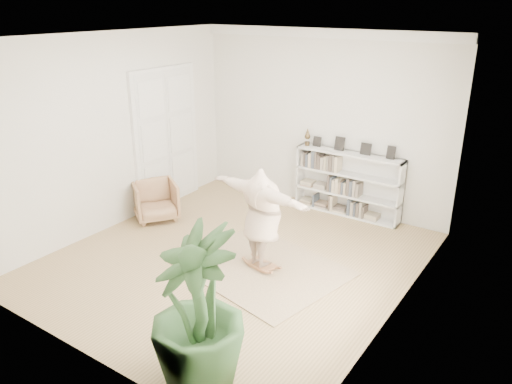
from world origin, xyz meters
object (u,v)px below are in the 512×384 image
bookshelf (348,184)px  person (262,216)px  armchair (156,201)px  rocker_board (262,265)px  houseplant (197,310)px

bookshelf → person: person is taller
bookshelf → armchair: bookshelf is taller
rocker_board → bookshelf: bearing=98.0°
armchair → person: 2.95m
bookshelf → armchair: size_ratio=2.64×
bookshelf → person: 2.86m
rocker_board → person: bearing=10.1°
armchair → rocker_board: 2.91m
armchair → person: person is taller
houseplant → armchair: bearing=140.6°
houseplant → bookshelf: bearing=96.8°
bookshelf → armchair: (-3.04, -2.34, -0.26)m
person → houseplant: bearing=120.2°
bookshelf → rocker_board: (-0.19, -2.84, -0.57)m
armchair → houseplant: 4.81m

